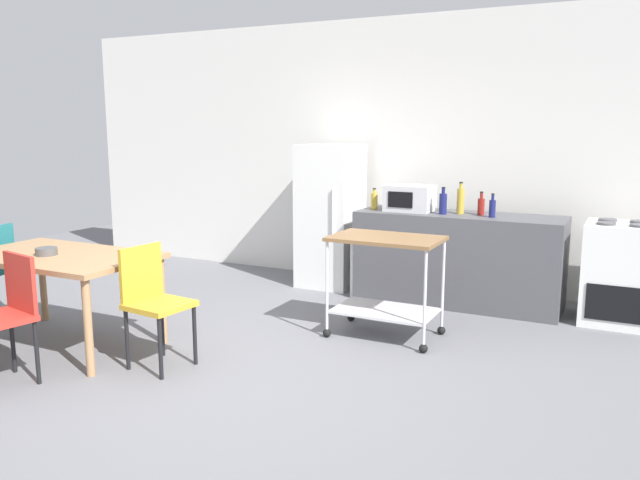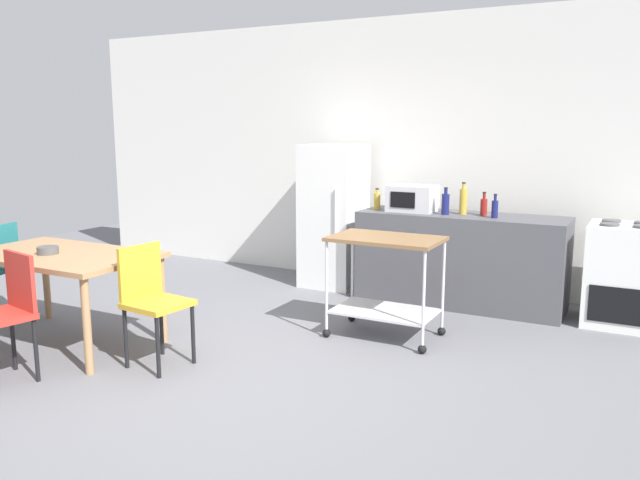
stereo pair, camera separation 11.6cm
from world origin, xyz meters
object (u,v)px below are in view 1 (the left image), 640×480
object	(u,v)px
dining_table	(60,264)
bottle_sparkling_water	(461,200)
microwave	(410,198)
bottle_olive_oil	(443,203)
chair_mustard	(153,297)
bottle_soy_sauce	(492,208)
bottle_soda	(481,206)
stove_oven	(619,273)
chair_red	(6,310)
refrigerator	(330,216)
kitchen_cart	(386,270)
bottle_wine	(374,201)
fruit_bowl	(46,251)

from	to	relation	value
dining_table	bottle_sparkling_water	xyz separation A→B (m)	(2.52, 2.64, 0.36)
microwave	bottle_olive_oil	xyz separation A→B (m)	(0.36, -0.08, -0.02)
chair_mustard	bottle_soy_sauce	xyz separation A→B (m)	(1.89, 2.56, 0.47)
bottle_soda	bottle_soy_sauce	world-z (taller)	same
stove_oven	chair_red	bearing A→B (deg)	-137.44
refrigerator	bottle_olive_oil	xyz separation A→B (m)	(1.31, -0.19, 0.23)
microwave	chair_red	bearing A→B (deg)	-117.26
stove_oven	microwave	distance (m)	2.04
chair_red	refrigerator	world-z (taller)	refrigerator
chair_mustard	bottle_sparkling_water	distance (m)	3.13
chair_mustard	bottle_olive_oil	distance (m)	2.97
kitchen_cart	refrigerator	bearing A→B (deg)	130.59
refrigerator	bottle_soy_sauce	distance (m)	1.81
chair_mustard	bottle_soy_sauce	size ratio (longest dim) A/B	3.95
chair_red	bottle_wine	size ratio (longest dim) A/B	4.07
stove_oven	microwave	bearing A→B (deg)	-178.98
chair_mustard	refrigerator	xyz separation A→B (m)	(0.10, 2.75, 0.26)
bottle_sparkling_water	bottle_wine	bearing A→B (deg)	-175.54
bottle_soda	fruit_bowl	distance (m)	3.90
chair_red	kitchen_cart	size ratio (longest dim) A/B	0.98
bottle_wine	bottle_sparkling_water	world-z (taller)	bottle_sparkling_water
stove_oven	fruit_bowl	distance (m)	4.87
bottle_soy_sauce	chair_mustard	bearing A→B (deg)	-126.42
microwave	bottle_olive_oil	world-z (taller)	bottle_olive_oil
refrigerator	stove_oven	bearing A→B (deg)	-1.60
stove_oven	bottle_sparkling_water	xyz separation A→B (m)	(-1.45, -0.01, 0.58)
chair_red	bottle_sparkling_water	xyz separation A→B (m)	(2.23, 3.36, 0.51)
stove_oven	bottle_soda	size ratio (longest dim) A/B	4.08
refrigerator	bottle_olive_oil	world-z (taller)	refrigerator
chair_mustard	bottle_olive_oil	world-z (taller)	bottle_olive_oil
microwave	bottle_sparkling_water	world-z (taller)	bottle_sparkling_water
chair_mustard	fruit_bowl	bearing A→B (deg)	99.39
dining_table	chair_red	distance (m)	0.79
kitchen_cart	chair_mustard	bearing A→B (deg)	-132.67
bottle_wine	stove_oven	bearing A→B (deg)	1.98
bottle_wine	microwave	world-z (taller)	microwave
microwave	fruit_bowl	bearing A→B (deg)	-127.40
chair_mustard	bottle_sparkling_water	size ratio (longest dim) A/B	2.86
chair_mustard	kitchen_cart	size ratio (longest dim) A/B	0.98
refrigerator	fruit_bowl	distance (m)	3.02
kitchen_cart	fruit_bowl	xyz separation A→B (m)	(-2.29, -1.44, 0.21)
bottle_sparkling_water	bottle_soda	xyz separation A→B (m)	(0.20, 0.02, -0.04)
refrigerator	bottle_wine	bearing A→B (deg)	-15.57
fruit_bowl	refrigerator	bearing A→B (deg)	68.35
chair_red	bottle_sparkling_water	world-z (taller)	bottle_sparkling_water
bottle_wine	bottle_soy_sauce	size ratio (longest dim) A/B	0.97
bottle_wine	bottle_sparkling_water	size ratio (longest dim) A/B	0.70
kitchen_cart	bottle_soda	world-z (taller)	bottle_soda
chair_mustard	kitchen_cart	distance (m)	1.88
stove_oven	kitchen_cart	xyz separation A→B (m)	(-1.73, -1.29, 0.12)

